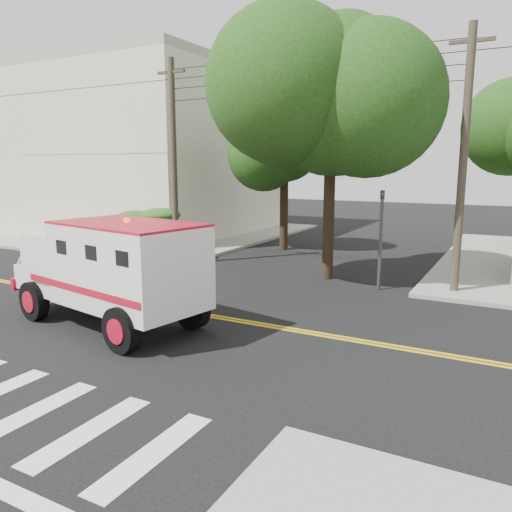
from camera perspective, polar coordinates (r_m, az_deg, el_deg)
The scene contains 11 objects.
ground at distance 15.24m, azimuth -5.84°, elevation -6.75°, with size 100.00×100.00×0.00m, color black.
sidewalk_nw at distance 33.80m, azimuth -12.07°, elevation 2.65°, with size 17.00×17.00×0.15m, color gray.
building_left at distance 35.97m, azimuth -13.30°, elevation 11.16°, with size 16.00×14.00×10.00m, color beige.
utility_pole_left at distance 22.72m, azimuth -9.38°, elevation 10.29°, with size 0.28×0.28×9.00m, color #382D23.
utility_pole_right at distance 18.34m, azimuth 22.58°, elevation 9.68°, with size 0.28×0.28×9.00m, color #382D23.
tree_main at distance 19.49m, azimuth 9.65°, elevation 18.27°, with size 6.08×5.70×9.85m.
tree_left at distance 26.23m, azimuth 3.74°, elevation 13.08°, with size 4.48×4.20×7.70m.
traffic_signal at distance 18.32m, azimuth 14.09°, elevation 3.01°, with size 0.15×0.18×3.60m.
accessibility_sign at distance 23.43m, azimuth -10.06°, elevation 2.58°, with size 0.45×0.10×2.02m.
palm_planter at distance 24.51m, azimuth -11.71°, elevation 3.52°, with size 3.52×2.63×2.36m.
armored_truck at distance 14.46m, azimuth -16.29°, elevation -1.12°, with size 6.86×3.60×2.98m.
Camera 1 is at (8.20, -12.04, 4.46)m, focal length 35.00 mm.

